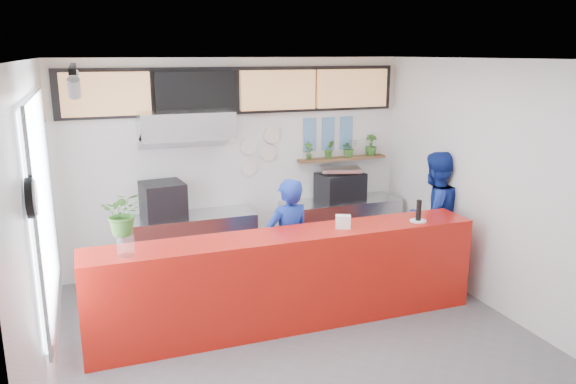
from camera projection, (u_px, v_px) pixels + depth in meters
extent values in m
plane|color=slate|center=(301.00, 339.00, 6.16)|extent=(5.00, 5.00, 0.00)
plane|color=silver|center=(303.00, 59.00, 5.44)|extent=(5.00, 5.00, 0.00)
plane|color=white|center=(238.00, 164.00, 8.08)|extent=(5.00, 0.00, 5.00)
plane|color=white|center=(40.00, 234.00, 4.96)|extent=(0.00, 5.00, 5.00)
plane|color=white|center=(498.00, 188.00, 6.64)|extent=(0.00, 5.00, 5.00)
cube|color=red|center=(289.00, 279.00, 6.39)|extent=(4.50, 0.60, 1.10)
cube|color=beige|center=(237.00, 87.00, 7.80)|extent=(5.00, 0.02, 0.80)
cube|color=#B2B5BA|center=(190.00, 246.00, 7.79)|extent=(1.80, 0.60, 0.90)
cube|color=black|center=(163.00, 200.00, 7.51)|extent=(0.59, 0.59, 0.48)
cube|color=#B2B5BA|center=(185.00, 124.00, 7.33)|extent=(1.20, 0.70, 0.35)
cube|color=#B2B5BA|center=(186.00, 140.00, 7.38)|extent=(1.20, 0.69, 0.31)
cube|color=#B2B5BA|center=(340.00, 229.00, 8.56)|extent=(1.80, 0.60, 0.90)
cube|color=black|center=(340.00, 187.00, 8.39)|extent=(0.71, 0.55, 0.42)
cube|color=silver|center=(341.00, 169.00, 8.33)|extent=(0.67, 0.55, 0.05)
cube|color=brown|center=(342.00, 158.00, 8.52)|extent=(1.40, 0.18, 0.04)
cube|color=tan|center=(106.00, 94.00, 7.13)|extent=(1.10, 0.10, 0.55)
cube|color=black|center=(197.00, 92.00, 7.51)|extent=(1.10, 0.10, 0.55)
cube|color=tan|center=(278.00, 90.00, 7.90)|extent=(1.10, 0.10, 0.55)
cube|color=tan|center=(352.00, 88.00, 8.29)|extent=(1.10, 0.10, 0.55)
cube|color=black|center=(238.00, 91.00, 7.78)|extent=(4.80, 0.04, 0.65)
cube|color=silver|center=(43.00, 204.00, 5.20)|extent=(0.04, 2.20, 1.90)
cube|color=#B2B5BA|center=(45.00, 204.00, 5.20)|extent=(0.03, 2.30, 2.00)
cylinder|color=black|center=(30.00, 198.00, 4.02)|extent=(0.05, 0.30, 0.30)
cylinder|color=white|center=(35.00, 198.00, 4.03)|extent=(0.02, 0.26, 0.26)
cube|color=black|center=(73.00, 68.00, 4.75)|extent=(0.05, 2.40, 0.04)
cylinder|color=silver|center=(249.00, 147.00, 8.04)|extent=(0.24, 0.03, 0.24)
cylinder|color=silver|center=(269.00, 152.00, 8.16)|extent=(0.24, 0.03, 0.24)
cylinder|color=silver|center=(249.00, 167.00, 8.11)|extent=(0.24, 0.03, 0.24)
cylinder|color=silver|center=(272.00, 135.00, 8.12)|extent=(0.24, 0.03, 0.24)
cube|color=#598CBF|center=(310.00, 126.00, 8.30)|extent=(0.20, 0.02, 0.25)
cube|color=#598CBF|center=(328.00, 126.00, 8.41)|extent=(0.20, 0.02, 0.25)
cube|color=#598CBF|center=(346.00, 125.00, 8.51)|extent=(0.20, 0.02, 0.25)
cube|color=#598CBF|center=(310.00, 143.00, 8.37)|extent=(0.20, 0.02, 0.25)
cube|color=#598CBF|center=(328.00, 142.00, 8.47)|extent=(0.20, 0.02, 0.25)
cube|color=#598CBF|center=(346.00, 141.00, 8.57)|extent=(0.20, 0.02, 0.25)
imported|color=navy|center=(288.00, 244.00, 6.81)|extent=(0.66, 0.50, 1.62)
imported|color=navy|center=(433.00, 216.00, 7.66)|extent=(0.93, 0.76, 1.78)
imported|color=#386C26|center=(309.00, 151.00, 8.30)|extent=(0.14, 0.10, 0.26)
imported|color=#386C26|center=(329.00, 149.00, 8.41)|extent=(0.16, 0.14, 0.27)
imported|color=#386C26|center=(349.00, 148.00, 8.52)|extent=(0.26, 0.23, 0.27)
imported|color=#386C26|center=(371.00, 145.00, 8.64)|extent=(0.22, 0.21, 0.32)
cylinder|color=white|center=(126.00, 245.00, 5.56)|extent=(0.23, 0.23, 0.21)
imported|color=#386C26|center=(123.00, 213.00, 5.48)|extent=(0.44, 0.40, 0.44)
cube|color=white|center=(343.00, 222.00, 6.44)|extent=(0.20, 0.17, 0.15)
cylinder|color=white|center=(418.00, 221.00, 6.71)|extent=(0.20, 0.20, 0.01)
cylinder|color=black|center=(419.00, 210.00, 6.68)|extent=(0.07, 0.07, 0.25)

